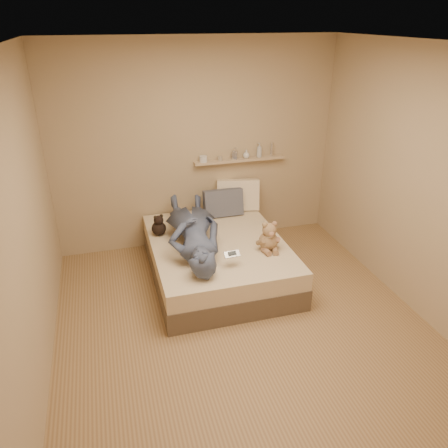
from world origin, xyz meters
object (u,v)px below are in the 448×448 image
object	(u,v)px
pillow_cream	(238,195)
game_console	(232,254)
bed	(217,258)
teddy_bear	(269,238)
wall_shelf	(240,160)
dark_plush	(159,226)
pillow_grey	(223,203)
person	(193,230)

from	to	relation	value
pillow_cream	game_console	bearing A→B (deg)	-109.83
bed	game_console	distance (m)	0.68
teddy_bear	wall_shelf	xyz separation A→B (m)	(0.06, 1.26, 0.51)
bed	dark_plush	distance (m)	0.78
dark_plush	pillow_cream	xyz separation A→B (m)	(1.12, 0.48, 0.09)
dark_plush	bed	bearing A→B (deg)	-29.35
pillow_cream	teddy_bear	bearing A→B (deg)	-90.86
bed	game_console	size ratio (longest dim) A/B	11.37
teddy_bear	pillow_cream	world-z (taller)	pillow_cream
game_console	pillow_grey	distance (m)	1.29
dark_plush	pillow_grey	xyz separation A→B (m)	(0.88, 0.34, 0.06)
dark_plush	pillow_cream	size ratio (longest dim) A/B	0.47
dark_plush	pillow_grey	world-z (taller)	pillow_grey
pillow_grey	wall_shelf	size ratio (longest dim) A/B	0.42
person	teddy_bear	bearing A→B (deg)	161.65
dark_plush	pillow_grey	size ratio (longest dim) A/B	0.52
game_console	pillow_grey	xyz separation A→B (m)	(0.27, 1.26, 0.03)
game_console	pillow_grey	size ratio (longest dim) A/B	0.33
game_console	person	bearing A→B (deg)	117.09
teddy_bear	game_console	bearing A→B (deg)	-155.45
teddy_bear	person	xyz separation A→B (m)	(-0.77, 0.33, 0.05)
teddy_bear	pillow_cream	xyz separation A→B (m)	(0.02, 1.18, 0.06)
pillow_grey	teddy_bear	bearing A→B (deg)	-77.89
pillow_grey	pillow_cream	bearing A→B (deg)	30.17
game_console	dark_plush	size ratio (longest dim) A/B	0.64
pillow_grey	dark_plush	bearing A→B (deg)	-158.66
pillow_grey	wall_shelf	xyz separation A→B (m)	(0.28, 0.22, 0.48)
dark_plush	wall_shelf	size ratio (longest dim) A/B	0.22
game_console	wall_shelf	bearing A→B (deg)	69.67
bed	teddy_bear	xyz separation A→B (m)	(0.49, -0.35, 0.37)
bed	teddy_bear	world-z (taller)	teddy_bear
bed	pillow_grey	size ratio (longest dim) A/B	3.80
wall_shelf	game_console	bearing A→B (deg)	-110.33
pillow_cream	person	xyz separation A→B (m)	(-0.79, -0.85, -0.01)
person	wall_shelf	size ratio (longest dim) A/B	1.34
bed	pillow_cream	distance (m)	1.06
dark_plush	game_console	bearing A→B (deg)	-56.16
teddy_bear	wall_shelf	distance (m)	1.36
teddy_bear	dark_plush	bearing A→B (deg)	147.78
bed	person	size ratio (longest dim) A/B	1.18
person	wall_shelf	bearing A→B (deg)	-127.01
teddy_bear	wall_shelf	world-z (taller)	wall_shelf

